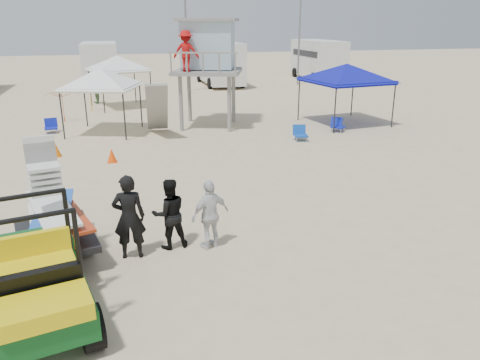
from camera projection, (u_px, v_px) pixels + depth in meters
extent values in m
plane|color=beige|center=(256.00, 306.00, 8.18)|extent=(140.00, 140.00, 0.00)
cube|color=#0B4918|center=(40.00, 292.00, 7.50)|extent=(1.93, 2.97, 0.48)
cube|color=yellow|center=(37.00, 275.00, 7.41)|extent=(1.39, 1.02, 0.26)
cube|color=black|center=(55.00, 236.00, 9.64)|extent=(1.88, 2.38, 0.13)
cylinder|color=black|center=(25.00, 250.00, 9.56)|extent=(0.34, 0.59, 0.56)
imported|color=black|center=(129.00, 217.00, 9.60)|extent=(0.70, 0.49, 1.82)
imported|color=black|center=(169.00, 214.00, 10.08)|extent=(0.84, 0.69, 1.57)
imported|color=silver|center=(210.00, 215.00, 10.06)|extent=(0.99, 0.70, 1.55)
cylinder|color=gray|center=(189.00, 105.00, 20.65)|extent=(0.18, 0.18, 2.48)
cube|color=gray|center=(208.00, 71.00, 21.50)|extent=(3.78, 3.78, 0.16)
cube|color=#9FBECD|center=(206.00, 45.00, 21.40)|extent=(2.80, 2.62, 2.08)
imported|color=#B20F0F|center=(194.00, 51.00, 20.09)|extent=(1.12, 0.65, 1.74)
cylinder|color=black|center=(328.00, 109.00, 20.67)|extent=(0.06, 0.06, 2.11)
pyramid|color=#0E1298|center=(347.00, 64.00, 21.95)|extent=(3.80, 3.80, 0.80)
cube|color=#0E1298|center=(346.00, 81.00, 22.21)|extent=(3.80, 3.80, 0.18)
cylinder|color=black|center=(70.00, 117.00, 19.10)|extent=(0.06, 0.06, 2.09)
pyramid|color=white|center=(100.00, 68.00, 20.05)|extent=(3.53, 3.53, 0.80)
cube|color=white|center=(101.00, 87.00, 20.31)|extent=(3.53, 3.53, 0.18)
cylinder|color=black|center=(95.00, 92.00, 25.36)|extent=(0.06, 0.06, 2.18)
pyramid|color=white|center=(117.00, 55.00, 26.34)|extent=(3.58, 3.58, 0.80)
cube|color=white|center=(119.00, 70.00, 26.60)|extent=(3.58, 3.58, 0.18)
imported|color=#CA3E15|center=(63.00, 106.00, 22.97)|extent=(1.95, 1.98, 1.61)
imported|color=yellow|center=(91.00, 95.00, 25.75)|extent=(2.09, 2.13, 1.77)
cone|color=#FF4808|center=(112.00, 155.00, 16.48)|extent=(0.34, 0.34, 0.50)
cone|color=orange|center=(56.00, 150.00, 17.17)|extent=(0.34, 0.34, 0.50)
cube|color=#0F1BA4|center=(51.00, 128.00, 20.82)|extent=(0.62, 0.59, 0.06)
cube|color=#0F1BA4|center=(51.00, 123.00, 20.97)|extent=(0.56, 0.26, 0.44)
cylinder|color=#B2B2B7|center=(45.00, 132.00, 20.62)|extent=(0.03, 0.03, 0.20)
cube|color=#1046AF|center=(301.00, 136.00, 19.47)|extent=(0.63, 0.59, 0.06)
cube|color=#1046AF|center=(299.00, 130.00, 19.62)|extent=(0.56, 0.27, 0.44)
cylinder|color=#B2B2B7|center=(298.00, 140.00, 19.27)|extent=(0.03, 0.03, 0.20)
cube|color=#0F1FAB|center=(338.00, 127.00, 21.08)|extent=(0.73, 0.74, 0.06)
cube|color=#0F1FAB|center=(336.00, 122.00, 21.24)|extent=(0.49, 0.51, 0.44)
cylinder|color=#B2B2B7|center=(335.00, 131.00, 20.89)|extent=(0.03, 0.03, 0.20)
cube|color=silver|center=(100.00, 63.00, 35.73)|extent=(2.50, 6.50, 3.00)
cube|color=black|center=(100.00, 57.00, 35.58)|extent=(2.54, 5.20, 0.50)
cylinder|color=black|center=(84.00, 85.00, 33.95)|extent=(0.25, 0.80, 0.80)
cube|color=silver|center=(219.00, 62.00, 36.54)|extent=(2.50, 7.00, 3.00)
cube|color=black|center=(219.00, 56.00, 36.40)|extent=(2.54, 5.60, 0.50)
cylinder|color=black|center=(210.00, 83.00, 34.62)|extent=(0.25, 0.80, 0.80)
cube|color=silver|center=(318.00, 58.00, 40.10)|extent=(2.50, 6.60, 3.00)
cube|color=black|center=(318.00, 53.00, 39.96)|extent=(2.54, 5.28, 0.50)
cylinder|color=black|center=(314.00, 78.00, 38.30)|extent=(0.25, 0.80, 0.80)
cylinder|color=slate|center=(186.00, 33.00, 32.34)|extent=(0.14, 0.14, 8.00)
cylinder|color=slate|center=(299.00, 32.00, 35.90)|extent=(0.14, 0.14, 8.00)
imported|color=#5C844F|center=(95.00, 91.00, 28.23)|extent=(0.74, 0.87, 1.55)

